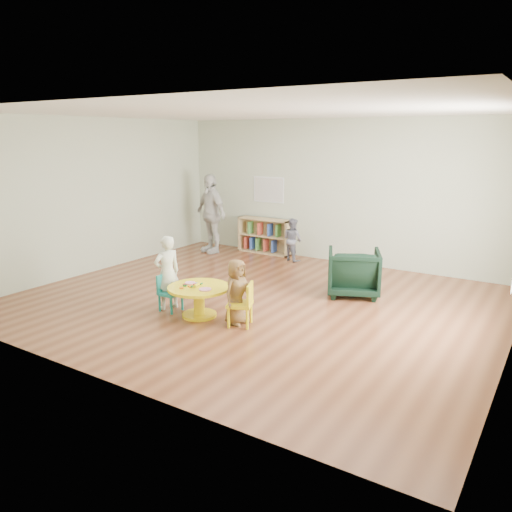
{
  "coord_description": "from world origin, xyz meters",
  "views": [
    {
      "loc": [
        3.92,
        -6.13,
        2.47
      ],
      "look_at": [
        0.18,
        -0.3,
        0.8
      ],
      "focal_mm": 35.0,
      "sensor_mm": 36.0,
      "label": 1
    }
  ],
  "objects_px": {
    "bookshelf": "(265,236)",
    "child_left": "(167,273)",
    "activity_table": "(199,296)",
    "adult_caretaker": "(211,214)",
    "toddler": "(293,240)",
    "kid_chair_right": "(243,303)",
    "armchair": "(353,272)",
    "child_right": "(237,292)",
    "kid_chair_left": "(169,291)"
  },
  "relations": [
    {
      "from": "kid_chair_right",
      "to": "child_right",
      "type": "xyz_separation_m",
      "value": [
        -0.11,
        0.02,
        0.13
      ]
    },
    {
      "from": "bookshelf",
      "to": "activity_table",
      "type": "bearing_deg",
      "value": -71.48
    },
    {
      "from": "adult_caretaker",
      "to": "kid_chair_left",
      "type": "bearing_deg",
      "value": -42.35
    },
    {
      "from": "child_right",
      "to": "adult_caretaker",
      "type": "xyz_separation_m",
      "value": [
        -2.9,
        3.2,
        0.4
      ]
    },
    {
      "from": "bookshelf",
      "to": "child_right",
      "type": "relative_size",
      "value": 1.35
    },
    {
      "from": "kid_chair_left",
      "to": "child_right",
      "type": "height_order",
      "value": "child_right"
    },
    {
      "from": "activity_table",
      "to": "armchair",
      "type": "xyz_separation_m",
      "value": [
        1.44,
        2.08,
        0.07
      ]
    },
    {
      "from": "bookshelf",
      "to": "child_right",
      "type": "height_order",
      "value": "child_right"
    },
    {
      "from": "toddler",
      "to": "adult_caretaker",
      "type": "height_order",
      "value": "adult_caretaker"
    },
    {
      "from": "armchair",
      "to": "toddler",
      "type": "bearing_deg",
      "value": -61.77
    },
    {
      "from": "adult_caretaker",
      "to": "activity_table",
      "type": "bearing_deg",
      "value": -35.36
    },
    {
      "from": "kid_chair_left",
      "to": "bookshelf",
      "type": "distance_m",
      "value": 3.96
    },
    {
      "from": "child_right",
      "to": "toddler",
      "type": "distance_m",
      "value": 3.63
    },
    {
      "from": "kid_chair_right",
      "to": "child_left",
      "type": "xyz_separation_m",
      "value": [
        -1.31,
        -0.02,
        0.23
      ]
    },
    {
      "from": "kid_chair_right",
      "to": "armchair",
      "type": "xyz_separation_m",
      "value": [
        0.73,
        2.04,
        0.06
      ]
    },
    {
      "from": "toddler",
      "to": "armchair",
      "type": "bearing_deg",
      "value": 161.5
    },
    {
      "from": "bookshelf",
      "to": "adult_caretaker",
      "type": "distance_m",
      "value": 1.26
    },
    {
      "from": "child_right",
      "to": "adult_caretaker",
      "type": "relative_size",
      "value": 0.53
    },
    {
      "from": "armchair",
      "to": "child_left",
      "type": "bearing_deg",
      "value": 21.27
    },
    {
      "from": "armchair",
      "to": "kid_chair_left",
      "type": "bearing_deg",
      "value": 22.94
    },
    {
      "from": "child_right",
      "to": "kid_chair_right",
      "type": "bearing_deg",
      "value": -92.41
    },
    {
      "from": "toddler",
      "to": "bookshelf",
      "type": "bearing_deg",
      "value": -1.08
    },
    {
      "from": "kid_chair_right",
      "to": "toddler",
      "type": "xyz_separation_m",
      "value": [
        -1.16,
        3.49,
        0.12
      ]
    },
    {
      "from": "child_left",
      "to": "child_right",
      "type": "distance_m",
      "value": 1.2
    },
    {
      "from": "bookshelf",
      "to": "child_left",
      "type": "xyz_separation_m",
      "value": [
        0.7,
        -3.83,
        0.18
      ]
    },
    {
      "from": "kid_chair_right",
      "to": "bookshelf",
      "type": "relative_size",
      "value": 0.49
    },
    {
      "from": "bookshelf",
      "to": "toddler",
      "type": "distance_m",
      "value": 0.9
    },
    {
      "from": "kid_chair_left",
      "to": "child_right",
      "type": "bearing_deg",
      "value": 95.7
    },
    {
      "from": "kid_chair_left",
      "to": "child_left",
      "type": "relative_size",
      "value": 0.49
    },
    {
      "from": "kid_chair_right",
      "to": "child_right",
      "type": "distance_m",
      "value": 0.17
    },
    {
      "from": "kid_chair_left",
      "to": "armchair",
      "type": "distance_m",
      "value": 2.9
    },
    {
      "from": "adult_caretaker",
      "to": "child_left",
      "type": "bearing_deg",
      "value": -42.77
    },
    {
      "from": "child_left",
      "to": "toddler",
      "type": "bearing_deg",
      "value": -161.49
    },
    {
      "from": "bookshelf",
      "to": "adult_caretaker",
      "type": "relative_size",
      "value": 0.71
    },
    {
      "from": "child_left",
      "to": "adult_caretaker",
      "type": "xyz_separation_m",
      "value": [
        -1.71,
        3.24,
        0.3
      ]
    },
    {
      "from": "bookshelf",
      "to": "child_left",
      "type": "bearing_deg",
      "value": -79.65
    },
    {
      "from": "adult_caretaker",
      "to": "toddler",
      "type": "bearing_deg",
      "value": 27.89
    },
    {
      "from": "kid_chair_right",
      "to": "kid_chair_left",
      "type": "bearing_deg",
      "value": 71.84
    },
    {
      "from": "kid_chair_left",
      "to": "child_right",
      "type": "distance_m",
      "value": 1.15
    },
    {
      "from": "kid_chair_right",
      "to": "child_right",
      "type": "relative_size",
      "value": 0.66
    },
    {
      "from": "kid_chair_left",
      "to": "bookshelf",
      "type": "height_order",
      "value": "bookshelf"
    },
    {
      "from": "bookshelf",
      "to": "toddler",
      "type": "height_order",
      "value": "toddler"
    },
    {
      "from": "child_left",
      "to": "adult_caretaker",
      "type": "relative_size",
      "value": 0.65
    },
    {
      "from": "kid_chair_left",
      "to": "armchair",
      "type": "bearing_deg",
      "value": 137.9
    },
    {
      "from": "child_right",
      "to": "child_left",
      "type": "bearing_deg",
      "value": 97.75
    },
    {
      "from": "armchair",
      "to": "child_right",
      "type": "bearing_deg",
      "value": 43.3
    },
    {
      "from": "armchair",
      "to": "child_right",
      "type": "distance_m",
      "value": 2.2
    },
    {
      "from": "armchair",
      "to": "bookshelf",
      "type": "bearing_deg",
      "value": -57.0
    },
    {
      "from": "activity_table",
      "to": "kid_chair_left",
      "type": "relative_size",
      "value": 1.63
    },
    {
      "from": "activity_table",
      "to": "toddler",
      "type": "distance_m",
      "value": 3.56
    }
  ]
}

